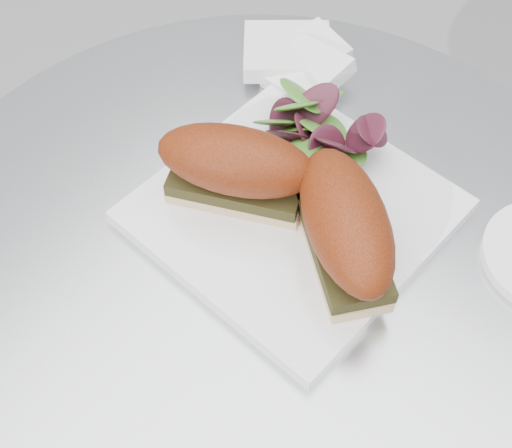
{
  "coord_description": "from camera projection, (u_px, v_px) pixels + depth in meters",
  "views": [
    {
      "loc": [
        0.21,
        -0.27,
        1.28
      ],
      "look_at": [
        -0.02,
        0.01,
        0.77
      ],
      "focal_mm": 50.0,
      "sensor_mm": 36.0,
      "label": 1
    }
  ],
  "objects": [
    {
      "name": "sandwich_right",
      "position": [
        345.0,
        226.0,
        0.6
      ],
      "size": [
        0.16,
        0.15,
        0.08
      ],
      "rotation": [
        0.0,
        0.0,
        -0.69
      ],
      "color": "#DABD88",
      "rests_on": "plate"
    },
    {
      "name": "sandwich_left",
      "position": [
        236.0,
        167.0,
        0.64
      ],
      "size": [
        0.16,
        0.12,
        0.08
      ],
      "rotation": [
        0.0,
        0.0,
        0.4
      ],
      "color": "#DABD88",
      "rests_on": "plate"
    },
    {
      "name": "plate",
      "position": [
        293.0,
        211.0,
        0.67
      ],
      "size": [
        0.27,
        0.27,
        0.02
      ],
      "primitive_type": "cube",
      "rotation": [
        0.0,
        0.0,
        -0.09
      ],
      "color": "white",
      "rests_on": "table"
    },
    {
      "name": "salad",
      "position": [
        327.0,
        133.0,
        0.68
      ],
      "size": [
        0.12,
        0.12,
        0.05
      ],
      "primitive_type": null,
      "color": "olive",
      "rests_on": "plate"
    },
    {
      "name": "napkin",
      "position": [
        297.0,
        68.0,
        0.78
      ],
      "size": [
        0.16,
        0.16,
        0.02
      ],
      "primitive_type": null,
      "rotation": [
        0.0,
        0.0,
        0.35
      ],
      "color": "white",
      "rests_on": "table"
    },
    {
      "name": "table",
      "position": [
        260.0,
        373.0,
        0.85
      ],
      "size": [
        0.7,
        0.7,
        0.73
      ],
      "color": "#A2A4A8",
      "rests_on": "ground"
    }
  ]
}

